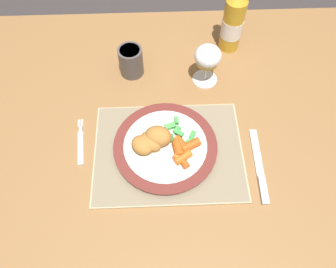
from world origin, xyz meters
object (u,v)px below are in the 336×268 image
object	(u,v)px
dining_table	(175,134)
wine_glass	(208,58)
drinking_cup	(131,61)
fork	(81,145)
bottle	(233,21)
table_knife	(260,172)
dinner_plate	(165,147)

from	to	relation	value
dining_table	wine_glass	distance (m)	0.24
dining_table	drinking_cup	world-z (taller)	drinking_cup
fork	bottle	size ratio (longest dim) A/B	0.52
table_knife	drinking_cup	distance (m)	0.46
fork	wine_glass	size ratio (longest dim) A/B	1.10
fork	drinking_cup	distance (m)	0.28
bottle	fork	bearing A→B (deg)	-141.29
table_knife	bottle	distance (m)	0.44
wine_glass	bottle	bearing A→B (deg)	57.08
bottle	drinking_cup	world-z (taller)	bottle
fork	bottle	world-z (taller)	bottle
dining_table	bottle	distance (m)	0.37
dinner_plate	fork	distance (m)	0.22
dining_table	table_knife	distance (m)	0.28
fork	table_knife	xyz separation A→B (m)	(0.44, -0.09, 0.00)
table_knife	bottle	size ratio (longest dim) A/B	0.77
dinner_plate	bottle	xyz separation A→B (m)	(0.21, 0.36, 0.08)
dinner_plate	fork	world-z (taller)	dinner_plate
fork	table_knife	distance (m)	0.45
dinner_plate	table_knife	bearing A→B (deg)	-17.22
dinner_plate	wine_glass	size ratio (longest dim) A/B	2.09
dining_table	fork	xyz separation A→B (m)	(-0.25, -0.08, 0.09)
bottle	drinking_cup	xyz separation A→B (m)	(-0.30, -0.09, -0.05)
drinking_cup	bottle	bearing A→B (deg)	17.71
drinking_cup	fork	bearing A→B (deg)	-117.44
table_knife	wine_glass	world-z (taller)	wine_glass
fork	wine_glass	bearing A→B (deg)	31.44
table_knife	wine_glass	distance (m)	0.33
table_knife	drinking_cup	world-z (taller)	drinking_cup
dining_table	dinner_plate	world-z (taller)	dinner_plate
wine_glass	bottle	distance (m)	0.16
dining_table	dinner_plate	size ratio (longest dim) A/B	5.18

